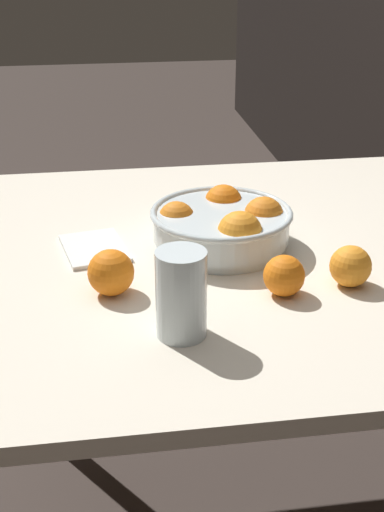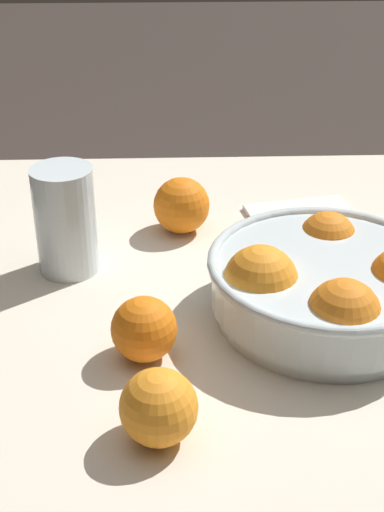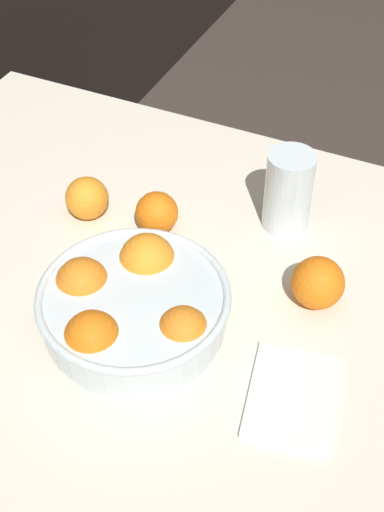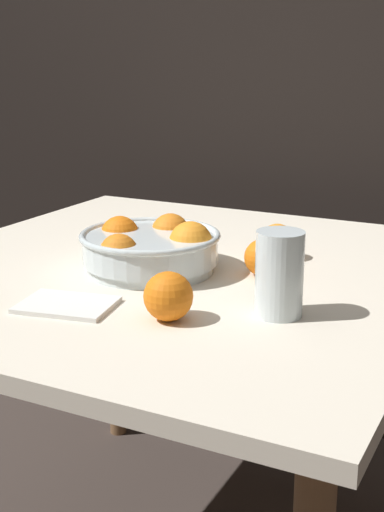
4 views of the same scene
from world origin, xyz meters
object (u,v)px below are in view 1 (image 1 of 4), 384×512
object	(u,v)px
fruit_bowl	(223,225)
orange_loose_near_bowl	(284,276)
orange_loose_aside	(111,272)
juice_glass	(181,298)
orange_loose_front	(350,266)

from	to	relation	value
fruit_bowl	orange_loose_near_bowl	size ratio (longest dim) A/B	3.86
orange_loose_near_bowl	orange_loose_aside	distance (m)	0.29
juice_glass	orange_loose_aside	bearing A→B (deg)	-145.93
orange_loose_near_bowl	juice_glass	bearing A→B (deg)	-61.68
fruit_bowl	orange_loose_near_bowl	world-z (taller)	fruit_bowl
juice_glass	orange_loose_aside	world-z (taller)	juice_glass
juice_glass	orange_loose_near_bowl	world-z (taller)	juice_glass
fruit_bowl	orange_loose_aside	size ratio (longest dim) A/B	3.44
fruit_bowl	orange_loose_aside	xyz separation A→B (m)	(0.16, -0.22, -0.01)
orange_loose_front	orange_loose_aside	world-z (taller)	orange_loose_aside
fruit_bowl	orange_loose_front	size ratio (longest dim) A/B	3.75
juice_glass	orange_loose_aside	size ratio (longest dim) A/B	1.76
orange_loose_front	orange_loose_near_bowl	bearing A→B (deg)	-82.48
fruit_bowl	orange_loose_near_bowl	xyz separation A→B (m)	(0.20, 0.06, -0.01)
orange_loose_near_bowl	orange_loose_front	bearing A→B (deg)	97.52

